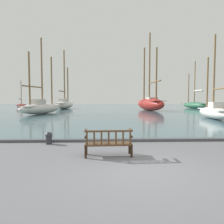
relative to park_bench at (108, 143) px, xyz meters
The scene contains 11 objects.
ground_plane 1.71m from the park_bench, 59.52° to the right, with size 160.00×160.00×0.00m, color slate.
harbor_water 42.60m from the park_bench, 88.88° to the left, with size 100.00×80.00×0.08m, color #476670.
quay_edge_kerb 2.61m from the park_bench, 71.11° to the left, with size 40.00×0.30×0.12m, color #4C4C50.
park_bench is the anchor object (origin of this frame).
sailboat_nearest_starboard 21.95m from the park_bench, 113.14° to the left, with size 4.45×9.60×10.05m.
sailboat_mid_starboard 36.57m from the park_bench, 103.75° to the left, with size 3.46×9.83×12.20m.
sailboat_nearest_port 16.56m from the park_bench, 49.89° to the left, with size 3.15×7.58×8.28m.
sailboat_outer_port 29.64m from the park_bench, 74.67° to the left, with size 4.04×11.48×13.68m.
sailboat_far_port 41.51m from the park_bench, 61.78° to the left, with size 3.58×9.23×10.33m.
sailboat_mid_port 44.06m from the park_bench, 115.98° to the left, with size 2.47×6.13×6.27m.
mooring_bollard 3.25m from the park_bench, 142.49° to the left, with size 0.30×0.30×0.53m.
Camera 1 is at (-0.94, -5.31, 1.92)m, focal length 32.00 mm.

